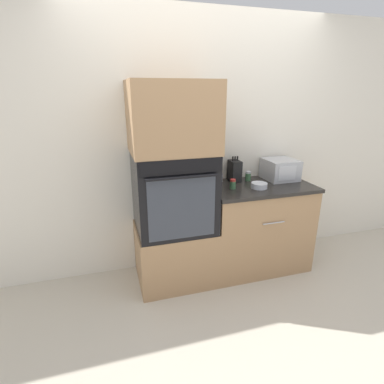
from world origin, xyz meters
The scene contains 12 objects.
ground_plane centered at (0.00, 0.00, 0.00)m, with size 12.00×12.00×0.00m, color beige.
wall_back centered at (0.00, 0.63, 1.25)m, with size 8.00×0.05×2.50m.
oven_cabinet_base centered at (-0.36, 0.30, 0.28)m, with size 0.72×0.60×0.55m.
wall_oven centered at (-0.36, 0.30, 0.91)m, with size 0.70×0.64×0.72m.
oven_cabinet_upper centered at (-0.36, 0.30, 1.57)m, with size 0.72×0.60×0.59m.
counter_unit centered at (0.51, 0.30, 0.45)m, with size 1.04×0.63×0.90m.
microwave centered at (0.81, 0.43, 1.00)m, with size 0.31×0.33×0.21m.
knife_block centered at (0.33, 0.50, 1.00)m, with size 0.10×0.15×0.26m.
bowl centered at (0.45, 0.21, 0.92)m, with size 0.15×0.15×0.05m.
condiment_jar_near centered at (0.18, 0.51, 0.94)m, with size 0.04×0.04×0.09m.
condiment_jar_mid centered at (0.20, 0.26, 0.94)m, with size 0.06×0.06×0.09m.
condiment_jar_far centered at (0.46, 0.47, 0.95)m, with size 0.06×0.06×0.10m.
Camera 1 is at (-0.93, -2.21, 1.78)m, focal length 28.00 mm.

